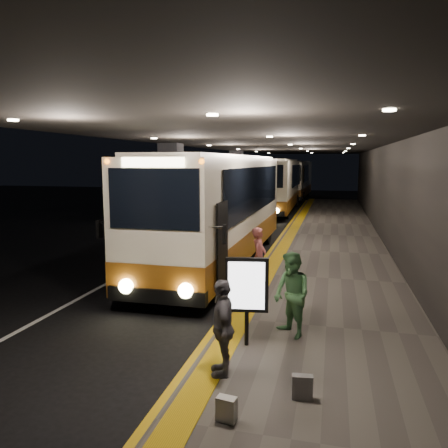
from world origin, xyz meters
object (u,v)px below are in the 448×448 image
at_px(coach_main, 220,213).
at_px(bag_plain, 227,409).
at_px(stanchion_post, 240,288).
at_px(passenger_waiting_green, 292,295).
at_px(bag_polka, 302,387).
at_px(coach_second, 277,187).
at_px(passenger_boarding, 259,257).
at_px(info_sign, 247,287).
at_px(passenger_waiting_grey, 223,327).
at_px(coach_third, 295,181).

height_order(coach_main, bag_plain, coach_main).
height_order(coach_main, stanchion_post, coach_main).
bearing_deg(passenger_waiting_green, stanchion_post, -173.55).
bearing_deg(bag_polka, coach_second, 98.04).
relative_size(passenger_boarding, passenger_waiting_green, 0.97).
bearing_deg(passenger_waiting_green, passenger_boarding, 157.94).
height_order(passenger_boarding, bag_plain, passenger_boarding).
xyz_separation_m(passenger_waiting_green, bag_plain, (-0.58, -3.19, -0.70)).
height_order(bag_plain, info_sign, info_sign).
height_order(passenger_waiting_grey, bag_plain, passenger_waiting_grey).
bearing_deg(passenger_waiting_green, bag_plain, -52.17).
bearing_deg(coach_second, bag_polka, -82.96).
relative_size(passenger_waiting_green, stanchion_post, 1.49).
xyz_separation_m(coach_main, info_sign, (2.42, -7.26, -0.50)).
distance_m(passenger_waiting_green, stanchion_post, 1.77).
bearing_deg(passenger_waiting_green, bag_polka, -32.48).
bearing_deg(bag_plain, stanchion_post, 99.51).
xyz_separation_m(passenger_boarding, stanchion_post, (-0.05, -2.32, -0.26)).
bearing_deg(stanchion_post, coach_second, 95.01).
distance_m(bag_polka, stanchion_post, 3.94).
distance_m(passenger_waiting_grey, bag_polka, 1.57).
distance_m(coach_second, bag_plain, 26.90).
distance_m(passenger_waiting_green, info_sign, 1.08).
distance_m(passenger_boarding, stanchion_post, 2.34).
height_order(passenger_boarding, stanchion_post, passenger_boarding).
relative_size(coach_main, coach_second, 1.02).
distance_m(bag_polka, info_sign, 2.30).
xyz_separation_m(coach_third, passenger_boarding, (1.75, -31.50, -0.76)).
bearing_deg(bag_plain, bag_polka, 39.97).
relative_size(coach_main, passenger_boarding, 7.25).
relative_size(coach_main, bag_plain, 36.07).
xyz_separation_m(coach_main, coach_third, (0.21, 28.38, -0.07)).
distance_m(passenger_boarding, passenger_waiting_green, 3.70).
bearing_deg(bag_plain, info_sign, 94.93).
xyz_separation_m(coach_second, stanchion_post, (1.96, -22.38, -1.07)).
relative_size(bag_plain, info_sign, 0.20).
bearing_deg(passenger_waiting_grey, stanchion_post, 169.67).
relative_size(passenger_boarding, bag_plain, 4.98).
relative_size(bag_plain, stanchion_post, 0.29).
xyz_separation_m(coach_main, stanchion_post, (1.91, -5.44, -1.09)).
relative_size(bag_polka, info_sign, 0.22).
xyz_separation_m(passenger_boarding, passenger_waiting_grey, (0.30, -5.38, -0.02)).
bearing_deg(coach_main, info_sign, -71.14).
xyz_separation_m(coach_main, bag_polka, (3.61, -8.97, -1.48)).
xyz_separation_m(coach_main, coach_second, (-0.05, 16.94, -0.02)).
distance_m(coach_main, stanchion_post, 5.87).
distance_m(coach_third, bag_polka, 37.53).
relative_size(coach_second, bag_plain, 35.29).
bearing_deg(bag_polka, bag_plain, -140.03).
height_order(coach_second, stanchion_post, coach_second).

